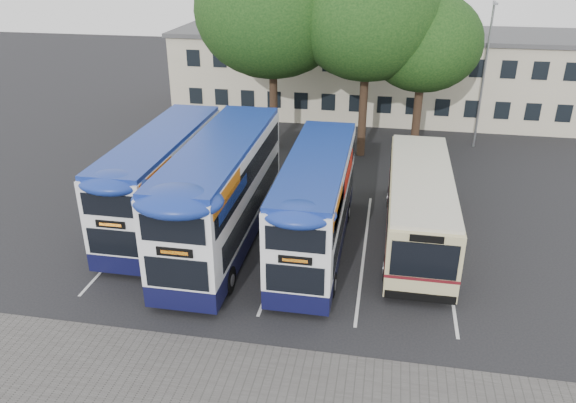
% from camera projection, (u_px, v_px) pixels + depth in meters
% --- Properties ---
extents(ground, '(120.00, 120.00, 0.00)m').
position_uv_depth(ground, '(363.00, 320.00, 20.06)').
color(ground, black).
rests_on(ground, ground).
extents(bay_lines, '(14.12, 11.00, 0.01)m').
position_uv_depth(bay_lines, '(286.00, 243.00, 25.13)').
color(bay_lines, silver).
rests_on(bay_lines, ground).
extents(depot_building, '(32.40, 8.40, 6.20)m').
position_uv_depth(depot_building, '(387.00, 72.00, 42.77)').
color(depot_building, beige).
rests_on(depot_building, ground).
extents(lamp_post, '(0.25, 1.05, 9.06)m').
position_uv_depth(lamp_post, '(485.00, 69.00, 34.72)').
color(lamp_post, gray).
rests_on(lamp_post, ground).
extents(tree_left, '(9.30, 9.30, 12.48)m').
position_uv_depth(tree_left, '(273.00, 11.00, 33.24)').
color(tree_left, black).
rests_on(tree_left, ground).
extents(tree_mid, '(8.45, 8.45, 11.93)m').
position_uv_depth(tree_mid, '(368.00, 17.00, 31.94)').
color(tree_mid, black).
rests_on(tree_mid, ground).
extents(tree_right, '(6.69, 6.69, 9.81)m').
position_uv_depth(tree_right, '(424.00, 43.00, 32.39)').
color(tree_right, black).
rests_on(tree_right, ground).
extents(bus_dd_left, '(2.54, 10.49, 4.37)m').
position_uv_depth(bus_dd_left, '(164.00, 175.00, 26.05)').
color(bus_dd_left, '#0E0F33').
rests_on(bus_dd_left, ground).
extents(bus_dd_mid, '(2.76, 11.38, 4.74)m').
position_uv_depth(bus_dd_mid, '(223.00, 189.00, 24.12)').
color(bus_dd_mid, '#0E0F33').
rests_on(bus_dd_mid, ground).
extents(bus_dd_right, '(2.50, 10.31, 4.30)m').
position_uv_depth(bus_dd_right, '(316.00, 200.00, 23.67)').
color(bus_dd_right, '#0E0F33').
rests_on(bus_dd_right, ground).
extents(bus_single, '(2.74, 10.78, 3.22)m').
position_uv_depth(bus_single, '(419.00, 202.00, 24.80)').
color(bus_single, '#CABD87').
rests_on(bus_single, ground).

